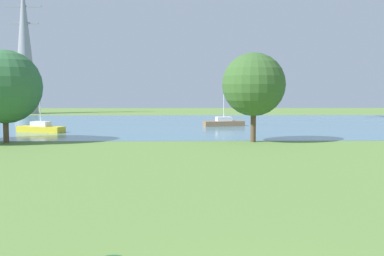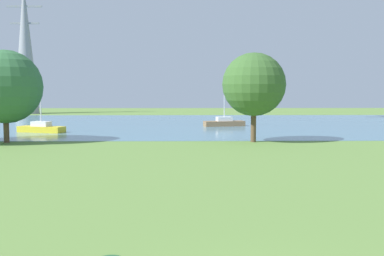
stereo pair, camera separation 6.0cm
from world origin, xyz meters
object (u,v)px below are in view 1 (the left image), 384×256
sailboat_brown (224,122)px  sailboat_yellow (41,128)px  tree_east_near (5,87)px  tree_mid_shore (254,85)px  electricity_pylon (24,47)px

sailboat_brown → sailboat_yellow: sailboat_yellow is taller
tree_east_near → tree_mid_shore: size_ratio=1.03×
sailboat_brown → tree_east_near: 25.86m
tree_east_near → tree_mid_shore: bearing=0.6°
tree_mid_shore → electricity_pylon: size_ratio=0.30×
sailboat_yellow → electricity_pylon: (-14.37, 37.80, 11.65)m
sailboat_yellow → tree_mid_shore: bearing=-23.8°
sailboat_yellow → sailboat_brown: bearing=21.9°
sailboat_brown → sailboat_yellow: bearing=-158.1°
sailboat_yellow → tree_mid_shore: size_ratio=0.76×
sailboat_brown → sailboat_yellow: (-19.22, -7.72, 0.00)m
sailboat_brown → tree_east_near: bearing=-138.7°
sailboat_yellow → electricity_pylon: bearing=110.8°
tree_east_near → tree_mid_shore: (20.17, 0.21, 0.19)m
sailboat_yellow → electricity_pylon: size_ratio=0.23×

